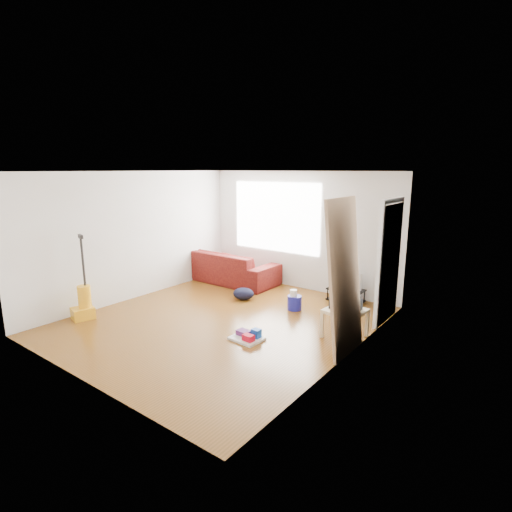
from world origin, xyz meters
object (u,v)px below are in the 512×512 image
Objects in this scene: sofa at (228,281)px; bucket at (294,309)px; side_table at (345,314)px; backpack at (244,299)px; vacuum at (84,303)px; tv_stand at (346,295)px; cleaning_tray at (248,336)px.

sofa is 2.37m from bucket.
side_table is 2.28× the size of bucket.
vacuum is (-1.57, -2.46, 0.27)m from backpack.
backpack is at bearing -174.71° from bucket.
side_table is at bearing 159.50° from sofa.
tv_stand is 1.63× the size of backpack.
vacuum reaches higher than sofa.
tv_stand is at bearing -174.53° from sofa.
sofa is 4.09× the size of side_table.
sofa is 4.95× the size of cleaning_tray.
bucket is (-1.26, 0.59, -0.38)m from side_table.
side_table is 2.46m from backpack.
side_table is at bearing -33.46° from backpack.
cleaning_tray is at bearing 136.18° from sofa.
vacuum reaches higher than tv_stand.
sofa reaches higher than bucket.
sofa is at bearing 136.18° from cleaning_tray.
bucket reaches higher than backpack.
tv_stand is 1.40× the size of cleaning_tray.
vacuum reaches higher than side_table.
side_table is at bearing -25.07° from bucket.
cleaning_tray is at bearing -71.38° from backpack.
bucket is (2.26, -0.72, 0.00)m from sofa.
bucket is 0.53× the size of cleaning_tray.
sofa is at bearing 159.50° from side_table.
cleaning_tray reaches higher than backpack.
cleaning_tray is at bearing 34.98° from vacuum.
cleaning_tray is (-0.43, -2.56, -0.08)m from tv_stand.
cleaning_tray is 3.00m from vacuum.
bucket is at bearing -16.62° from backpack.
tv_stand is at bearing 63.18° from vacuum.
side_table is (3.52, -1.31, 0.38)m from sofa.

